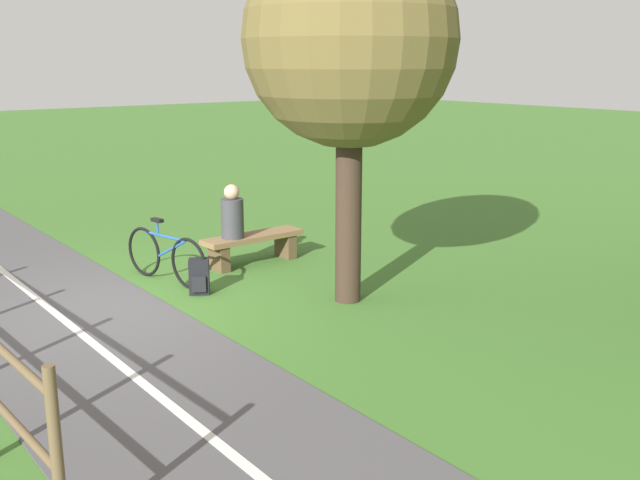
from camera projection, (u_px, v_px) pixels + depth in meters
ground_plane at (126, 308)px, 9.35m from camera, size 80.00×80.00×0.00m
paved_path at (236, 459)px, 5.79m from camera, size 2.79×36.02×0.02m
path_centre_line at (236, 458)px, 5.78m from camera, size 0.32×32.00×0.00m
bench at (253, 244)px, 11.30m from camera, size 1.64×0.46×0.46m
person_seated at (232, 214)px, 10.96m from camera, size 0.34×0.34×0.81m
bicycle at (166, 256)px, 10.33m from camera, size 0.39×1.69×0.90m
backpack at (199, 277)px, 9.85m from camera, size 0.33×0.33×0.48m
tree_near_bench at (350, 42)px, 8.86m from camera, size 2.63×2.63×4.61m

